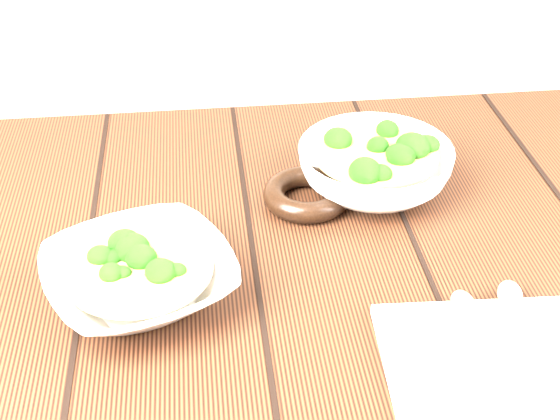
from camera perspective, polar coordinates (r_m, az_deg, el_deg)
The scene contains 7 objects.
table at distance 1.02m, azimuth -0.64°, elevation -8.79°, with size 1.20×0.80×0.75m.
soup_bowl_front at distance 0.88m, azimuth -10.23°, elevation -4.84°, with size 0.27×0.27×0.06m.
soup_bowl_back at distance 1.05m, azimuth 6.94°, elevation 3.14°, with size 0.23×0.23×0.08m.
trivet at distance 1.03m, azimuth 1.97°, elevation 1.16°, with size 0.12×0.12×0.03m, color black.
napkin at distance 0.83m, azimuth 15.08°, elevation -10.68°, with size 0.21×0.18×0.01m, color beige.
spoon_left at distance 0.85m, azimuth 13.69°, elevation -8.34°, with size 0.04×0.18×0.01m.
spoon_right at distance 0.88m, azimuth 16.51°, elevation -7.41°, with size 0.07×0.17×0.01m.
Camera 1 is at (-0.07, -0.74, 1.33)m, focal length 50.00 mm.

